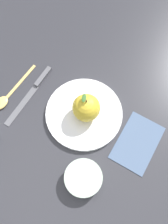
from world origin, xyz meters
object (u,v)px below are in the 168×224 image
object	(u,v)px
knife	(33,90)
linen_napkin	(137,143)
side_bowl	(83,178)
spoon	(6,97)
apple	(86,108)
dinner_plate	(84,113)

from	to	relation	value
knife	linen_napkin	world-z (taller)	knife
side_bowl	spoon	bearing A→B (deg)	6.82
apple	knife	xyz separation A→B (m)	(0.16, 0.08, -0.05)
linen_napkin	apple	bearing A→B (deg)	21.97
apple	dinner_plate	bearing A→B (deg)	49.73
dinner_plate	side_bowl	bearing A→B (deg)	141.97
knife	apple	bearing A→B (deg)	-153.78
dinner_plate	apple	size ratio (longest dim) A/B	2.52
apple	side_bowl	world-z (taller)	apple
dinner_plate	apple	bearing A→B (deg)	-130.27
dinner_plate	apple	distance (m)	0.05
side_bowl	spoon	world-z (taller)	side_bowl
dinner_plate	apple	world-z (taller)	apple
dinner_plate	knife	world-z (taller)	dinner_plate
linen_napkin	dinner_plate	bearing A→B (deg)	22.93
apple	side_bowl	bearing A→B (deg)	140.05
knife	spoon	xyz separation A→B (m)	(0.03, 0.08, 0.00)
apple	linen_napkin	bearing A→B (deg)	-158.03
dinner_plate	spoon	distance (m)	0.24
dinner_plate	linen_napkin	world-z (taller)	dinner_plate
spoon	knife	bearing A→B (deg)	-108.86
spoon	linen_napkin	distance (m)	0.41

